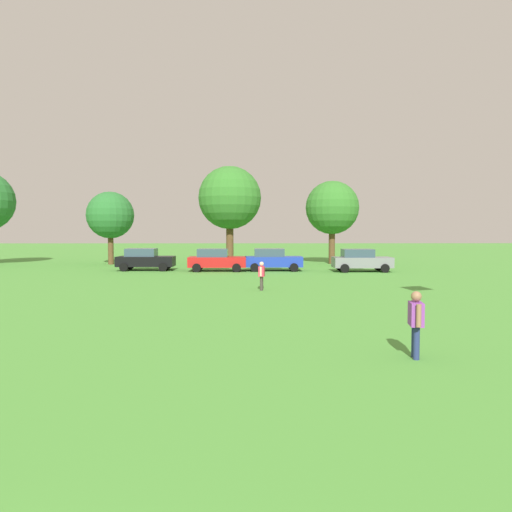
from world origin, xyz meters
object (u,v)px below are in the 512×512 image
at_px(adult_bystander, 416,319).
at_px(parked_car_black_0, 145,259).
at_px(parked_car_red_1, 216,260).
at_px(tree_far_right, 332,208).
at_px(bystander_near_trees, 262,273).
at_px(tree_left, 110,215).
at_px(parked_car_blue_2, 273,260).
at_px(tree_right, 230,198).
at_px(parked_car_gray_3, 361,260).

xyz_separation_m(adult_bystander, parked_car_black_0, (-12.06, 25.18, -0.11)).
bearing_deg(parked_car_red_1, tree_far_right, 37.69).
distance_m(parked_car_black_0, parked_car_red_1, 5.57).
xyz_separation_m(bystander_near_trees, tree_left, (-13.15, 18.70, 3.53)).
relative_size(bystander_near_trees, tree_left, 0.23).
xyz_separation_m(parked_car_black_0, tree_left, (-4.49, 6.50, 3.55)).
relative_size(adult_bystander, parked_car_red_1, 0.38).
bearing_deg(parked_car_blue_2, tree_far_right, 52.29).
xyz_separation_m(bystander_near_trees, tree_right, (-2.45, 19.05, 5.11)).
bearing_deg(tree_left, parked_car_blue_2, -25.98).
relative_size(adult_bystander, tree_right, 0.18).
bearing_deg(tree_far_right, tree_right, -178.99).
bearing_deg(tree_left, tree_far_right, 1.49).
xyz_separation_m(adult_bystander, parked_car_gray_3, (4.24, 23.90, -0.11)).
bearing_deg(parked_car_blue_2, tree_left, 154.02).
bearing_deg(parked_car_blue_2, parked_car_red_1, -176.25).
relative_size(bystander_near_trees, tree_far_right, 0.19).
relative_size(parked_car_black_0, tree_left, 0.66).
bearing_deg(tree_left, parked_car_red_1, -35.83).
bearing_deg(parked_car_gray_3, bystander_near_trees, -124.96).
distance_m(parked_car_gray_3, tree_right, 13.93).
xyz_separation_m(parked_car_blue_2, tree_left, (-14.26, 6.95, 3.55)).
bearing_deg(bystander_near_trees, adult_bystander, -155.54).
bearing_deg(bystander_near_trees, tree_left, 44.91).
height_order(parked_car_black_0, tree_far_right, tree_far_right).
xyz_separation_m(adult_bystander, bystander_near_trees, (-3.40, 12.98, -0.09)).
relative_size(parked_car_red_1, parked_car_gray_3, 1.00).
distance_m(adult_bystander, parked_car_gray_3, 24.27).
distance_m(parked_car_black_0, tree_right, 10.58).
height_order(parked_car_gray_3, tree_far_right, tree_far_right).
xyz_separation_m(parked_car_red_1, parked_car_blue_2, (4.25, 0.28, 0.00)).
height_order(bystander_near_trees, tree_left, tree_left).
distance_m(parked_car_gray_3, tree_far_right, 9.35).
relative_size(adult_bystander, tree_far_right, 0.21).
xyz_separation_m(parked_car_red_1, tree_right, (0.70, 7.58, 5.12)).
bearing_deg(parked_car_black_0, parked_car_gray_3, -4.49).
bearing_deg(adult_bystander, parked_car_black_0, 34.32).
height_order(bystander_near_trees, tree_right, tree_right).
relative_size(parked_car_black_0, tree_far_right, 0.57).
bearing_deg(parked_car_gray_3, parked_car_red_1, 177.08).
distance_m(adult_bystander, parked_car_blue_2, 24.83).
relative_size(adult_bystander, parked_car_black_0, 0.38).
xyz_separation_m(bystander_near_trees, parked_car_red_1, (-3.15, 11.47, -0.02)).
xyz_separation_m(adult_bystander, parked_car_red_1, (-6.54, 24.45, -0.11)).
bearing_deg(tree_far_right, parked_car_black_0, -155.70).
distance_m(parked_car_black_0, parked_car_gray_3, 16.35).
xyz_separation_m(parked_car_black_0, tree_far_right, (15.55, 7.02, 4.25)).
bearing_deg(tree_far_right, adult_bystander, -96.18).
xyz_separation_m(bystander_near_trees, parked_car_gray_3, (7.64, 10.92, -0.02)).
bearing_deg(parked_car_gray_3, parked_car_blue_2, 172.77).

